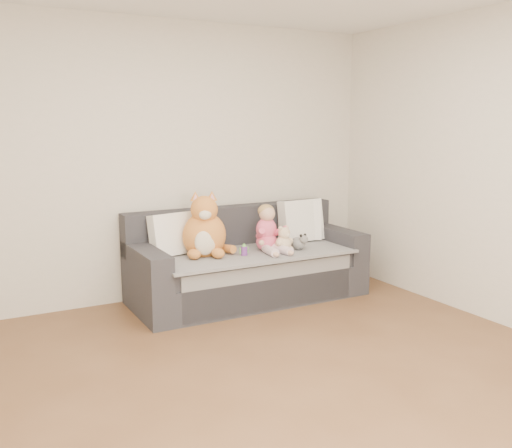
{
  "coord_description": "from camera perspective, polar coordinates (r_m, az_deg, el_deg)",
  "views": [
    {
      "loc": [
        -1.72,
        -2.63,
        1.67
      ],
      "look_at": [
        0.72,
        1.87,
        0.75
      ],
      "focal_mm": 40.0,
      "sensor_mm": 36.0,
      "label": 1
    }
  ],
  "objects": [
    {
      "name": "room_shell",
      "position": [
        3.52,
        0.94,
        4.16
      ],
      "size": [
        5.0,
        5.0,
        5.0
      ],
      "color": "brown",
      "rests_on": "ground"
    },
    {
      "name": "sofa",
      "position": [
        5.46,
        -0.95,
        -4.24
      ],
      "size": [
        2.2,
        0.94,
        0.85
      ],
      "color": "#2A2A2F",
      "rests_on": "ground"
    },
    {
      "name": "cushion_left",
      "position": [
        5.23,
        -8.38,
        -1.01
      ],
      "size": [
        0.45,
        0.27,
        0.4
      ],
      "rotation": [
        0.0,
        0.0,
        0.2
      ],
      "color": "white",
      "rests_on": "sofa"
    },
    {
      "name": "cushion_right_back",
      "position": [
        5.84,
        4.33,
        0.32
      ],
      "size": [
        0.48,
        0.36,
        0.41
      ],
      "rotation": [
        0.0,
        0.0,
        -0.42
      ],
      "color": "white",
      "rests_on": "sofa"
    },
    {
      "name": "cushion_right_front",
      "position": [
        5.79,
        4.53,
        0.33
      ],
      "size": [
        0.47,
        0.23,
        0.44
      ],
      "rotation": [
        0.0,
        0.0,
        0.06
      ],
      "color": "white",
      "rests_on": "sofa"
    },
    {
      "name": "toddler",
      "position": [
        5.34,
        1.23,
        -0.75
      ],
      "size": [
        0.32,
        0.45,
        0.44
      ],
      "rotation": [
        0.0,
        0.0,
        -0.02
      ],
      "color": "#E75163",
      "rests_on": "sofa"
    },
    {
      "name": "plush_cat",
      "position": [
        5.16,
        -5.14,
        -0.72
      ],
      "size": [
        0.47,
        0.43,
        0.62
      ],
      "rotation": [
        0.0,
        0.0,
        -0.32
      ],
      "color": "#C17E2A",
      "rests_on": "sofa"
    },
    {
      "name": "teddy_bear",
      "position": [
        5.31,
        2.81,
        -1.73
      ],
      "size": [
        0.2,
        0.16,
        0.26
      ],
      "rotation": [
        0.0,
        0.0,
        0.27
      ],
      "color": "beige",
      "rests_on": "sofa"
    },
    {
      "name": "plush_cow",
      "position": [
        5.42,
        4.32,
        -1.88
      ],
      "size": [
        0.13,
        0.2,
        0.16
      ],
      "rotation": [
        0.0,
        0.0,
        0.19
      ],
      "color": "white",
      "rests_on": "sofa"
    },
    {
      "name": "sippy_cup",
      "position": [
        5.17,
        -1.2,
        -2.54
      ],
      "size": [
        0.1,
        0.07,
        0.11
      ],
      "rotation": [
        0.0,
        0.0,
        0.21
      ],
      "color": "#713591",
      "rests_on": "sofa"
    }
  ]
}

